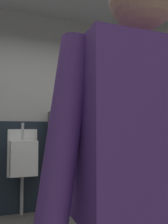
{
  "coord_description": "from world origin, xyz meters",
  "views": [
    {
      "loc": [
        -0.47,
        -1.68,
        1.16
      ],
      "look_at": [
        -0.02,
        -0.45,
        1.25
      ],
      "focal_mm": 38.0,
      "sensor_mm": 36.0,
      "label": 1
    }
  ],
  "objects": [
    {
      "name": "wall_back",
      "position": [
        0.0,
        1.84,
        1.43
      ],
      "size": [
        3.83,
        0.12,
        2.85
      ],
      "primitive_type": "cube",
      "color": "#B2B2AD",
      "rests_on": "ground_plane"
    },
    {
      "name": "person",
      "position": [
        -0.04,
        -1.06,
        1.01
      ],
      "size": [
        0.65,
        0.6,
        1.7
      ],
      "color": "#2D3342",
      "rests_on": "ground_plane"
    },
    {
      "name": "privacy_divider_panel",
      "position": [
        0.25,
        1.55,
        0.95
      ],
      "size": [
        0.04,
        0.4,
        0.9
      ],
      "primitive_type": "cube",
      "color": "#4C4C51"
    },
    {
      "name": "urinal_left",
      "position": [
        -0.13,
        1.62,
        0.78
      ],
      "size": [
        0.4,
        0.34,
        1.24
      ],
      "color": "white",
      "rests_on": "ground_plane"
    },
    {
      "name": "wainscot_band_back",
      "position": [
        0.0,
        1.76,
        0.63
      ],
      "size": [
        3.23,
        0.03,
        1.26
      ],
      "primitive_type": "cube",
      "color": "#19232D",
      "rests_on": "ground_plane"
    },
    {
      "name": "urinal_middle",
      "position": [
        0.62,
        1.62,
        0.78
      ],
      "size": [
        0.4,
        0.34,
        1.24
      ],
      "color": "white",
      "rests_on": "ground_plane"
    }
  ]
}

